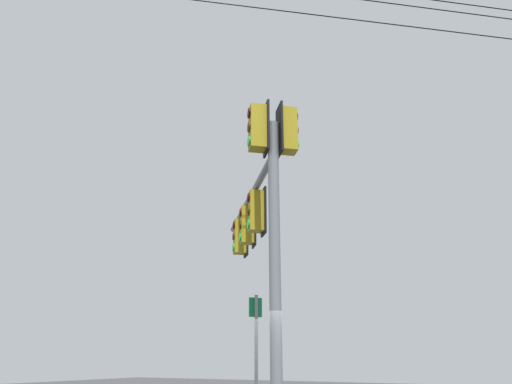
# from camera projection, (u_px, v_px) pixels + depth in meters

# --- Properties ---
(signal_mast_assembly) EXTENTS (4.49, 3.81, 6.38)m
(signal_mast_assembly) POSITION_uv_depth(u_px,v_px,m) (260.00, 213.00, 9.41)
(signal_mast_assembly) COLOR slate
(signal_mast_assembly) RESTS_ON ground
(route_sign_primary) EXTENTS (0.23, 0.19, 2.96)m
(route_sign_primary) POSITION_uv_depth(u_px,v_px,m) (256.00, 360.00, 8.65)
(route_sign_primary) COLOR slate
(route_sign_primary) RESTS_ON ground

